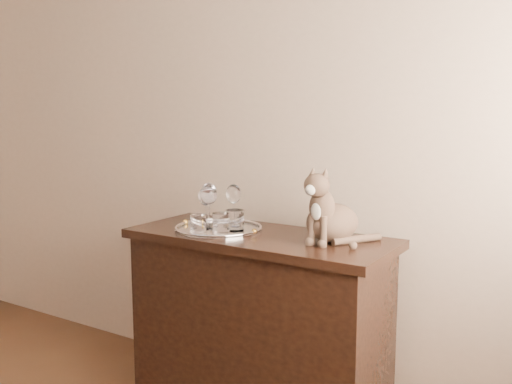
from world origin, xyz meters
TOP-DOWN VIEW (x-y plane):
  - wall_back at (0.00, 2.25)m, footprint 4.00×0.10m
  - sideboard at (0.60, 1.94)m, footprint 1.20×0.50m
  - tray at (0.40, 1.91)m, footprint 0.40×0.40m
  - wine_glass_a at (0.32, 1.94)m, footprint 0.08×0.08m
  - wine_glass_b at (0.40, 2.03)m, footprint 0.07×0.07m
  - wine_glass_c at (0.32, 1.92)m, footprint 0.07×0.07m
  - wine_glass_d at (0.36, 1.89)m, footprint 0.08×0.08m
  - tumbler_a at (0.46, 1.84)m, footprint 0.08×0.08m
  - tumbler_b at (0.37, 1.79)m, footprint 0.07×0.07m
  - tumbler_c at (0.49, 1.91)m, footprint 0.08×0.08m
  - cat at (0.93, 1.99)m, footprint 0.35×0.33m

SIDE VIEW (x-z plane):
  - sideboard at x=0.60m, z-range 0.00..0.85m
  - tray at x=0.40m, z-range 0.85..0.86m
  - tumbler_b at x=0.37m, z-range 0.86..0.94m
  - tumbler_a at x=0.46m, z-range 0.86..0.95m
  - tumbler_c at x=0.49m, z-range 0.86..0.95m
  - wine_glass_c at x=0.32m, z-range 0.86..1.04m
  - wine_glass_b at x=0.40m, z-range 0.86..1.05m
  - wine_glass_a at x=0.32m, z-range 0.86..1.06m
  - wine_glass_d at x=0.36m, z-range 0.86..1.06m
  - cat at x=0.93m, z-range 0.85..1.17m
  - wall_back at x=0.00m, z-range 0.00..2.70m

